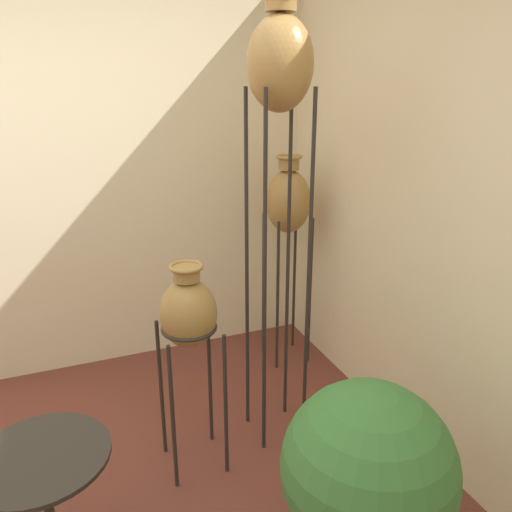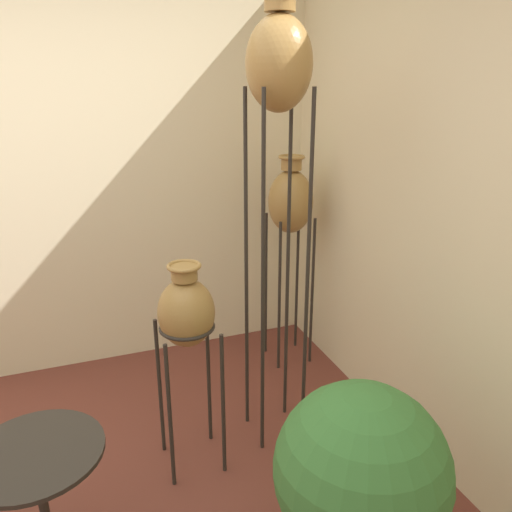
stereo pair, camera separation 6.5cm
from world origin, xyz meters
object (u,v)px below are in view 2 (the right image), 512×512
vase_stand_short (186,315)px  vase_stand_medium (291,204)px  vase_stand_tall (279,78)px  potted_plant (360,479)px  side_table (41,489)px

vase_stand_short → vase_stand_medium: bearing=41.6°
vase_stand_tall → vase_stand_medium: size_ratio=1.55×
vase_stand_medium → potted_plant: (-0.45, -1.67, -0.65)m
vase_stand_tall → vase_stand_short: (-0.50, -0.08, -1.07)m
vase_stand_medium → side_table: 2.14m
vase_stand_short → potted_plant: size_ratio=1.29×
vase_stand_medium → potted_plant: bearing=-105.2°
vase_stand_tall → vase_stand_short: 1.18m
vase_stand_short → potted_plant: vase_stand_short is taller
vase_stand_tall → potted_plant: size_ratio=2.63×
vase_stand_tall → side_table: vase_stand_tall is taller
potted_plant → vase_stand_medium: bearing=74.8°
side_table → vase_stand_medium: bearing=38.9°
vase_stand_tall → vase_stand_medium: bearing=60.6°
vase_stand_tall → vase_stand_medium: 1.13m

